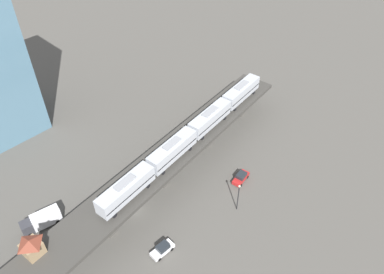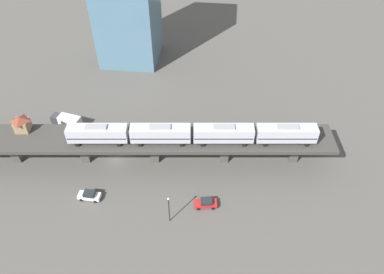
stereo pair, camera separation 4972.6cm
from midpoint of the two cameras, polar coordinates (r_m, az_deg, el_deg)
The scene contains 8 objects.
ground_plane at distance 75.80m, azimuth 4.84°, elevation -8.64°, with size 400.00×400.00×0.00m, color #4C4944.
elevated_viaduct at distance 71.36m, azimuth 5.24°, elevation -5.78°, with size 18.53×92.36×6.71m.
subway_train at distance 71.31m, azimuth 18.79°, elevation -4.53°, with size 8.31×49.80×4.45m.
signal_hut at distance 71.78m, azimuth -10.19°, elevation -2.84°, with size 3.56×3.56×3.40m.
street_car_red at distance 72.49m, azimuth 21.43°, elevation -15.35°, with size 2.47×4.62×1.89m.
street_car_white at distance 68.85m, azimuth 2.26°, elevation -15.07°, with size 2.07×4.46×1.89m.
delivery_truck at distance 81.74m, azimuth -4.80°, elevation -1.80°, with size 3.64×7.50×3.20m.
street_lamp at distance 66.13m, azimuth 17.19°, elevation -16.89°, with size 0.44×0.44×6.94m.
Camera 2 is at (-53.89, -22.66, 60.02)m, focal length 35.00 mm.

